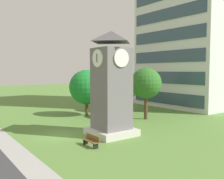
% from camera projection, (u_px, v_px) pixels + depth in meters
% --- Properties ---
extents(ground_plane, '(160.00, 160.00, 0.00)m').
position_uv_depth(ground_plane, '(60.00, 135.00, 23.04)').
color(ground_plane, '#567F38').
extents(kerb_strip, '(120.00, 1.60, 0.01)m').
position_uv_depth(kerb_strip, '(8.00, 144.00, 20.38)').
color(kerb_strip, '#9E9E99').
rests_on(kerb_strip, ground).
extents(office_building, '(14.95, 10.30, 28.80)m').
position_uv_depth(office_building, '(188.00, 18.00, 41.39)').
color(office_building, silver).
rests_on(office_building, ground).
extents(clock_tower, '(3.78, 3.78, 9.42)m').
position_uv_depth(clock_tower, '(111.00, 90.00, 22.91)').
color(clock_tower, slate).
rests_on(clock_tower, ground).
extents(park_bench, '(1.81, 0.54, 0.88)m').
position_uv_depth(park_bench, '(91.00, 141.00, 19.68)').
color(park_bench, brown).
rests_on(park_bench, ground).
extents(tree_by_building, '(3.70, 3.70, 6.23)m').
position_uv_depth(tree_by_building, '(146.00, 83.00, 30.36)').
color(tree_by_building, '#513823').
rests_on(tree_by_building, ground).
extents(tree_streetside, '(4.50, 4.50, 5.99)m').
position_uv_depth(tree_streetside, '(87.00, 87.00, 32.89)').
color(tree_streetside, '#513823').
rests_on(tree_streetside, ground).
extents(tree_near_tower, '(4.22, 4.22, 5.98)m').
position_uv_depth(tree_near_tower, '(125.00, 85.00, 36.01)').
color(tree_near_tower, '#513823').
rests_on(tree_near_tower, ground).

